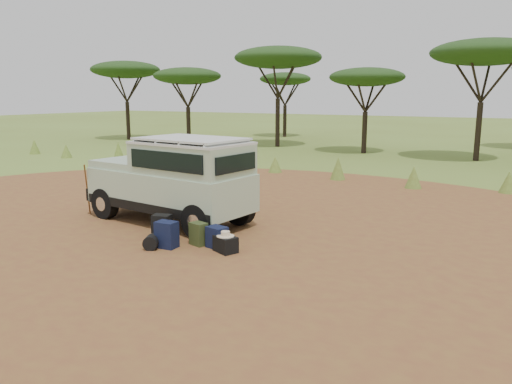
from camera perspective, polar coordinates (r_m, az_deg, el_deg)
The scene contains 13 objects.
ground at distance 12.26m, azimuth -5.49°, elevation -4.56°, with size 140.00×140.00×0.00m, color olive.
dirt_clearing at distance 12.26m, azimuth -5.49°, elevation -4.54°, with size 23.00×23.00×0.01m, color brown.
grass_fringe at distance 19.70m, azimuth 9.53°, elevation 2.48°, with size 36.60×1.60×0.90m.
acacia_treeline at distance 30.08m, azimuth 18.69°, elevation 13.51°, with size 46.70×13.20×6.26m.
safari_vehicle at distance 13.06m, azimuth -9.35°, elevation 1.19°, with size 4.80×2.30×2.25m.
walking_staff at distance 14.45m, azimuth -18.73°, elevation 0.25°, with size 0.04×0.04×1.51m, color brown.
backpack_black at distance 11.79m, azimuth -10.69°, elevation -3.91°, with size 0.41×0.30×0.56m, color black.
backpack_navy at distance 11.06m, azimuth -10.17°, elevation -4.83°, with size 0.45×0.32×0.59m, color #121539.
backpack_olive at distance 11.16m, azimuth -6.58°, elevation -4.79°, with size 0.37×0.27×0.51m, color #3A4720.
duffel_navy at distance 10.93m, azimuth -4.48°, elevation -5.19°, with size 0.42×0.32×0.48m, color #121539.
hard_case at distance 10.64m, azimuth -3.49°, elevation -5.98°, with size 0.49×0.35×0.35m, color black.
stuff_sack at distance 11.06m, azimuth -11.87°, elevation -5.64°, with size 0.32×0.32×0.32m, color black.
safari_hat at distance 10.58m, azimuth -3.51°, elevation -4.87°, with size 0.38×0.38×0.11m.
Camera 1 is at (6.88, -9.60, 3.29)m, focal length 35.00 mm.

